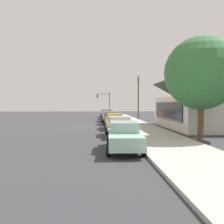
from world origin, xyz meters
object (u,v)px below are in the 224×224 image
object	(u,v)px
car_charcoal	(108,114)
shade_tree	(201,73)
utility_pole_wooden	(138,97)
car_ivory	(119,126)
car_seafoam	(124,136)
fire_hydrant_red	(118,118)
car_coral	(106,113)
car_mustard	(115,121)
car_skyblue	(108,116)
traffic_light_main	(105,100)
car_olive	(110,118)

from	to	relation	value
car_charcoal	shade_tree	xyz separation A→B (m)	(25.10, 6.06, 4.09)
utility_pole_wooden	car_ivory	bearing A→B (deg)	-12.78
car_seafoam	fire_hydrant_red	world-z (taller)	car_seafoam
car_coral	car_mustard	world-z (taller)	same
shade_tree	utility_pole_wooden	bearing A→B (deg)	-178.57
car_mustard	car_seafoam	world-z (taller)	same
car_coral	utility_pole_wooden	bearing A→B (deg)	40.53
car_seafoam	shade_tree	distance (m)	8.65
car_skyblue	car_ivory	xyz separation A→B (m)	(17.34, 0.21, -0.00)
car_ivory	shade_tree	bearing A→B (deg)	69.39
car_mustard	car_seafoam	xyz separation A→B (m)	(12.27, -0.26, -0.00)
shade_tree	fire_hydrant_red	bearing A→B (deg)	-166.89
car_mustard	utility_pole_wooden	distance (m)	18.61
shade_tree	traffic_light_main	world-z (taller)	shade_tree
car_skyblue	traffic_light_main	size ratio (longest dim) A/B	0.94
car_ivory	car_mustard	bearing A→B (deg)	176.87
shade_tree	car_coral	bearing A→B (deg)	-168.94
car_skyblue	fire_hydrant_red	distance (m)	1.72
car_charcoal	shade_tree	world-z (taller)	shade_tree
car_charcoal	car_ivory	size ratio (longest dim) A/B	1.00
car_skyblue	shade_tree	bearing A→B (deg)	18.17
car_ivory	fire_hydrant_red	size ratio (longest dim) A/B	6.41
car_mustard	car_ivory	world-z (taller)	same
car_olive	car_ivory	world-z (taller)	same
car_olive	utility_pole_wooden	size ratio (longest dim) A/B	0.61
car_coral	car_olive	world-z (taller)	same
car_coral	car_charcoal	xyz separation A→B (m)	(6.29, 0.07, -0.00)
car_olive	car_mustard	bearing A→B (deg)	0.00
shade_tree	fire_hydrant_red	xyz separation A→B (m)	(-19.91, -4.63, -4.41)
car_ivory	shade_tree	world-z (taller)	shade_tree
car_skyblue	car_ivory	bearing A→B (deg)	1.05
car_charcoal	car_coral	bearing A→B (deg)	179.82
shade_tree	car_charcoal	bearing A→B (deg)	-166.42
car_seafoam	car_coral	bearing A→B (deg)	-177.79
car_charcoal	utility_pole_wooden	distance (m)	6.27
car_olive	fire_hydrant_red	world-z (taller)	car_olive
shade_tree	fire_hydrant_red	distance (m)	20.91
car_coral	fire_hydrant_red	xyz separation A→B (m)	(11.49, 1.50, -0.32)
car_olive	utility_pole_wooden	xyz separation A→B (m)	(-11.95, 5.49, 3.11)
car_olive	fire_hydrant_red	distance (m)	6.62
car_ivory	car_seafoam	size ratio (longest dim) A/B	0.92
car_charcoal	car_skyblue	distance (m)	5.87
car_ivory	traffic_light_main	bearing A→B (deg)	177.49
car_skyblue	car_coral	bearing A→B (deg)	-179.85
car_coral	shade_tree	bearing A→B (deg)	8.94
utility_pole_wooden	car_olive	bearing A→B (deg)	-24.66
car_skyblue	traffic_light_main	xyz separation A→B (m)	(-16.77, -0.11, 2.67)
car_seafoam	car_mustard	bearing A→B (deg)	-178.85
car_olive	fire_hydrant_red	xyz separation A→B (m)	(-6.44, 1.49, -0.32)
car_seafoam	car_ivory	bearing A→B (deg)	-179.91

